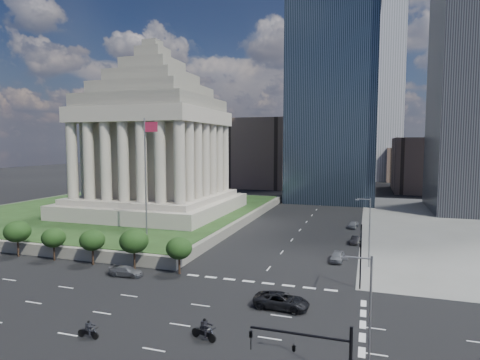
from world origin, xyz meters
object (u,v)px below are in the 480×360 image
at_px(pickup_truck, 281,301).
at_px(parked_sedan_mid, 355,240).
at_px(motorcycle_lead, 204,329).
at_px(traffic_signal_ne, 361,251).
at_px(flagpole, 146,171).
at_px(street_lamp_north, 368,228).
at_px(motorcycle_trail, 88,329).
at_px(parked_sedan_near, 337,256).
at_px(parked_sedan_far, 353,225).
at_px(street_lamp_south, 367,317).
at_px(war_memorial, 154,128).
at_px(suv_grey, 126,271).

distance_m(pickup_truck, parked_sedan_mid, 32.35).
relative_size(parked_sedan_mid, motorcycle_lead, 1.41).
height_order(pickup_truck, parked_sedan_mid, pickup_truck).
bearing_deg(parked_sedan_mid, traffic_signal_ne, -80.42).
bearing_deg(pickup_truck, parked_sedan_mid, -9.79).
xyz_separation_m(flagpole, pickup_truck, (26.43, -17.03, -12.29)).
bearing_deg(street_lamp_north, parked_sedan_mid, 98.85).
bearing_deg(street_lamp_north, motorcycle_trail, -128.77).
relative_size(pickup_truck, parked_sedan_near, 1.30).
bearing_deg(parked_sedan_mid, parked_sedan_far, 100.12).
distance_m(parked_sedan_mid, parked_sedan_far, 13.89).
relative_size(street_lamp_south, pickup_truck, 1.68).
distance_m(pickup_truck, parked_sedan_far, 45.90).
bearing_deg(traffic_signal_ne, flagpole, 163.29).
height_order(war_memorial, parked_sedan_mid, war_memorial).
bearing_deg(parked_sedan_near, suv_grey, -145.19).
bearing_deg(war_memorial, parked_sedan_far, 5.79).
distance_m(suv_grey, parked_sedan_far, 49.88).
height_order(pickup_truck, suv_grey, pickup_truck).
xyz_separation_m(pickup_truck, motorcycle_lead, (-5.22, -9.00, 0.19)).
bearing_deg(war_memorial, parked_sedan_mid, -11.71).
height_order(flagpole, parked_sedan_far, flagpole).
distance_m(flagpole, motorcycle_lead, 35.70).
distance_m(suv_grey, parked_sedan_mid, 39.72).
height_order(flagpole, motorcycle_lead, flagpole).
height_order(war_memorial, pickup_truck, war_memorial).
bearing_deg(flagpole, parked_sedan_far, 41.53).
relative_size(pickup_truck, suv_grey, 1.31).
distance_m(motorcycle_lead, motorcycle_trail, 10.54).
bearing_deg(motorcycle_trail, parked_sedan_far, 71.72).
height_order(war_memorial, motorcycle_trail, war_memorial).
bearing_deg(traffic_signal_ne, motorcycle_trail, -141.24).
bearing_deg(parked_sedan_mid, street_lamp_south, -80.67).
distance_m(war_memorial, pickup_truck, 59.98).
relative_size(motorcycle_lead, motorcycle_trail, 1.22).
bearing_deg(parked_sedan_near, street_lamp_south, -78.40).
xyz_separation_m(parked_sedan_mid, motorcycle_lead, (-11.82, -40.67, 0.38)).
bearing_deg(flagpole, motorcycle_trail, -69.05).
bearing_deg(street_lamp_north, suv_grey, -155.46).
bearing_deg(pickup_truck, flagpole, 59.18).
bearing_deg(parked_sedan_near, parked_sedan_mid, 83.62).
bearing_deg(motorcycle_trail, street_lamp_south, -0.59).
bearing_deg(flagpole, street_lamp_north, 1.63).
height_order(traffic_signal_ne, street_lamp_north, street_lamp_north).
height_order(pickup_truck, parked_sedan_near, pickup_truck).
xyz_separation_m(parked_sedan_near, motorcycle_lead, (-9.61, -28.70, 0.24)).
xyz_separation_m(parked_sedan_far, motorcycle_lead, (-10.97, -54.54, 0.29)).
bearing_deg(street_lamp_south, motorcycle_lead, 164.13).
relative_size(street_lamp_south, parked_sedan_far, 2.34).
bearing_deg(parked_sedan_mid, flagpole, -149.51).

